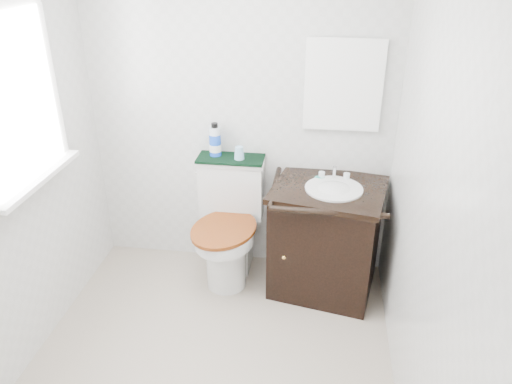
% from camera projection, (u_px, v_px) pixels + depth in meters
% --- Properties ---
extents(floor, '(2.40, 2.40, 0.00)m').
position_uv_depth(floor, '(209.00, 366.00, 3.03)').
color(floor, '#A89A88').
rests_on(floor, ground).
extents(wall_back, '(2.40, 0.00, 2.40)m').
position_uv_depth(wall_back, '(239.00, 116.00, 3.55)').
color(wall_back, silver).
rests_on(wall_back, ground).
extents(wall_front, '(2.40, 0.00, 2.40)m').
position_uv_depth(wall_front, '(99.00, 375.00, 1.43)').
color(wall_front, silver).
rests_on(wall_front, ground).
extents(wall_right, '(0.00, 2.40, 2.40)m').
position_uv_depth(wall_right, '(426.00, 204.00, 2.36)').
color(wall_right, silver).
rests_on(wall_right, ground).
extents(window, '(0.02, 0.70, 0.90)m').
position_uv_depth(window, '(13.00, 99.00, 2.69)').
color(window, white).
rests_on(window, wall_left).
extents(mirror, '(0.50, 0.02, 0.60)m').
position_uv_depth(mirror, '(343.00, 85.00, 3.33)').
color(mirror, silver).
rests_on(mirror, wall_back).
extents(toilet, '(0.54, 0.70, 0.90)m').
position_uv_depth(toilet, '(229.00, 230.00, 3.71)').
color(toilet, silver).
rests_on(toilet, floor).
extents(vanity, '(0.85, 0.76, 0.92)m').
position_uv_depth(vanity, '(326.00, 236.00, 3.55)').
color(vanity, black).
rests_on(vanity, floor).
extents(trash_bin, '(0.19, 0.15, 0.27)m').
position_uv_depth(trash_bin, '(236.00, 261.00, 3.79)').
color(trash_bin, silver).
rests_on(trash_bin, floor).
extents(towel, '(0.48, 0.22, 0.02)m').
position_uv_depth(towel, '(231.00, 159.00, 3.59)').
color(towel, black).
rests_on(towel, toilet).
extents(mouthwash_bottle, '(0.08, 0.08, 0.24)m').
position_uv_depth(mouthwash_bottle, '(215.00, 141.00, 3.58)').
color(mouthwash_bottle, blue).
rests_on(mouthwash_bottle, towel).
extents(cup, '(0.07, 0.07, 0.09)m').
position_uv_depth(cup, '(239.00, 153.00, 3.55)').
color(cup, '#85B7DA').
rests_on(cup, towel).
extents(soap_bar, '(0.08, 0.05, 0.02)m').
position_uv_depth(soap_bar, '(320.00, 177.00, 3.50)').
color(soap_bar, '#1A7E74').
rests_on(soap_bar, vanity).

